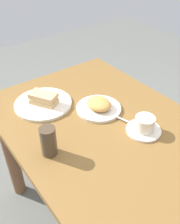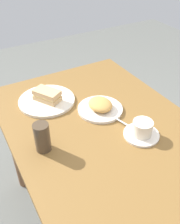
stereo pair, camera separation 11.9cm
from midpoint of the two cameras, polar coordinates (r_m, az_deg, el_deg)
The scene contains 10 objects.
ground_plane at distance 1.75m, azimuth 4.68°, elevation -23.24°, with size 6.00×6.00×0.00m, color #62645E.
dining_table at distance 1.26m, azimuth 6.07°, elevation -9.42°, with size 1.20×0.82×0.77m.
sandwich_plate at distance 1.32m, azimuth -7.18°, elevation 2.52°, with size 0.29×0.29×0.01m, color beige.
sandwich_front at distance 1.29m, azimuth -7.05°, elevation 3.68°, with size 0.15×0.13×0.06m.
coffee_saucer at distance 1.14m, azimuth 14.43°, elevation -5.06°, with size 0.16×0.16×0.01m, color silver.
coffee_cup at distance 1.12m, azimuth 14.73°, elevation -3.50°, with size 0.11×0.09×0.07m.
spoon at distance 1.16m, azimuth 11.30°, elevation -2.99°, with size 0.10×0.04×0.01m.
side_plate at distance 1.25m, azimuth 5.02°, elevation 0.56°, with size 0.22×0.22×0.01m, color silver.
side_food_pile at distance 1.23m, azimuth 5.09°, elevation 1.64°, with size 0.13×0.11×0.04m, color #C28C45.
drinking_glass at distance 1.01m, azimuth -7.42°, elevation -5.80°, with size 0.06×0.06×0.13m, color #473828.
Camera 2 is at (-0.71, 0.49, 1.52)m, focal length 40.60 mm.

